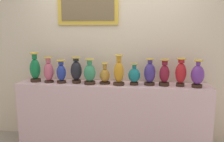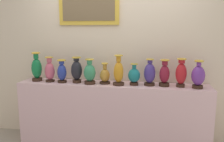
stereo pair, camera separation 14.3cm
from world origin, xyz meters
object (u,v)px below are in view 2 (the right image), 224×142
Objects in this scene: vase_amber at (119,72)px; vase_indigo at (150,74)px; vase_onyx at (77,70)px; vase_violet at (198,76)px; vase_jade at (90,73)px; vase_ochre at (105,75)px; vase_rose at (50,71)px; vase_cobalt at (62,72)px; vase_emerald at (37,68)px; vase_crimson at (181,73)px; vase_teal at (134,76)px; vase_burgundy at (164,74)px.

vase_indigo is at bearing 7.05° from vase_amber.
vase_violet is at bearing -1.49° from vase_onyx.
vase_jade is at bearing -179.52° from vase_amber.
vase_ochre is at bearing 14.87° from vase_jade.
vase_amber reaches higher than vase_onyx.
vase_cobalt is at bearing -5.33° from vase_rose.
vase_rose is (0.22, -0.02, -0.03)m from vase_emerald.
vase_onyx is 1.48m from vase_crimson.
vase_burgundy is at bearing 1.48° from vase_teal.
vase_onyx reaches higher than vase_rose.
vase_emerald is at bearing 174.80° from vase_rose.
vase_indigo is at bearing 175.30° from vase_violet.
vase_amber is 1.14× the size of vase_indigo.
vase_amber reaches higher than vase_teal.
vase_indigo reaches higher than vase_jade.
vase_teal is (0.84, -0.01, -0.05)m from vase_onyx.
vase_cobalt is at bearing 177.40° from vase_jade.
vase_ochre is (1.06, -0.00, -0.07)m from vase_emerald.
vase_onyx is 0.97× the size of vase_crimson.
vase_rose is at bearing 179.98° from vase_teal.
vase_emerald reaches higher than vase_jade.
vase_amber is at bearing -1.08° from vase_cobalt.
vase_teal is 0.81× the size of vase_violet.
vase_jade is at bearing -12.93° from vase_onyx.
vase_cobalt is 1.13× the size of vase_ochre.
vase_cobalt is 0.85m from vase_amber.
vase_violet is (1.91, -0.01, 0.01)m from vase_cobalt.
vase_burgundy is at bearing -2.38° from vase_indigo.
vase_onyx is at bearing 179.26° from vase_teal.
vase_amber is (0.42, 0.00, 0.02)m from vase_jade.
vase_burgundy is at bearing 174.23° from vase_violet.
vase_rose is 1.03× the size of vase_jade.
vase_cobalt is (0.42, -0.04, -0.04)m from vase_emerald.
vase_jade is 0.42m from vase_amber.
vase_jade is at bearing -2.60° from vase_cobalt.
vase_onyx is 1.26× the size of vase_ochre.
vase_teal is (0.21, 0.03, -0.05)m from vase_amber.
vase_indigo is at bearing 0.44° from vase_onyx.
vase_cobalt reaches higher than vase_teal.
vase_indigo is at bearing -0.05° from vase_emerald.
vase_cobalt is at bearing -176.74° from vase_ochre.
vase_jade is (0.21, -0.05, -0.02)m from vase_onyx.
vase_cobalt is at bearing -179.45° from vase_crimson.
vase_ochre is 0.84m from vase_burgundy.
vase_emerald is 1.17× the size of vase_indigo.
vase_jade is 0.85m from vase_indigo.
vase_burgundy is (0.63, 0.04, -0.02)m from vase_amber.
vase_rose is 1.89m from vase_crimson.
vase_onyx is 0.63m from vase_amber.
vase_ochre is (0.64, 0.04, -0.04)m from vase_cobalt.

